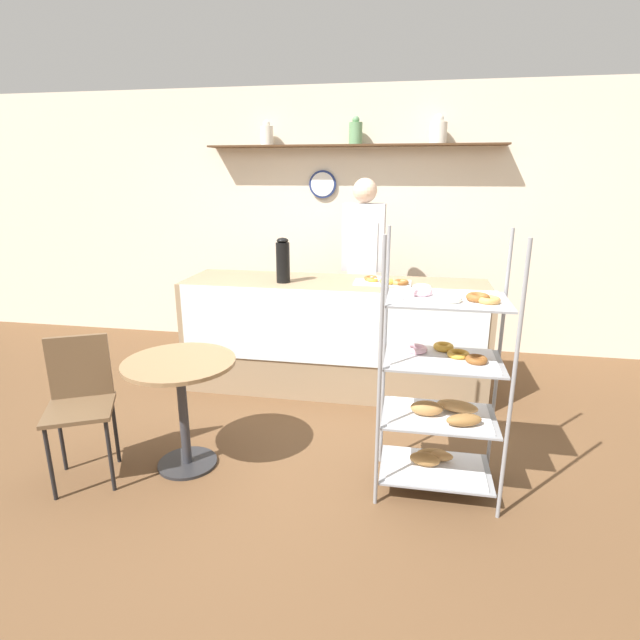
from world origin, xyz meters
TOP-DOWN VIEW (x-y plane):
  - ground_plane at (0.00, 0.00)m, footprint 14.00×14.00m
  - back_wall at (0.00, 2.30)m, footprint 10.00×0.30m
  - display_counter at (0.00, 1.04)m, footprint 2.58×0.71m
  - pastry_rack at (0.84, -0.33)m, footprint 0.71×0.47m
  - person_worker at (0.18, 1.63)m, footprint 0.39×0.23m
  - cafe_table at (-0.75, -0.38)m, footprint 0.70×0.70m
  - cafe_chair at (-1.32, -0.58)m, footprint 0.51×0.51m
  - coffee_carafe at (-0.42, 0.93)m, footprint 0.11×0.11m
  - donut_tray_counter at (0.42, 1.03)m, footprint 0.47×0.25m

SIDE VIEW (x-z plane):
  - ground_plane at x=0.00m, z-range 0.00..0.00m
  - display_counter at x=0.00m, z-range 0.00..0.96m
  - cafe_table at x=-0.75m, z-range 0.18..0.92m
  - cafe_chair at x=-1.32m, z-range 0.11..1.00m
  - pastry_rack at x=0.84m, z-range -0.12..1.43m
  - donut_tray_counter at x=0.42m, z-range 0.96..1.01m
  - person_worker at x=0.18m, z-range 0.10..1.91m
  - coffee_carafe at x=-0.42m, z-range 0.96..1.33m
  - back_wall at x=0.00m, z-range 0.01..2.71m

